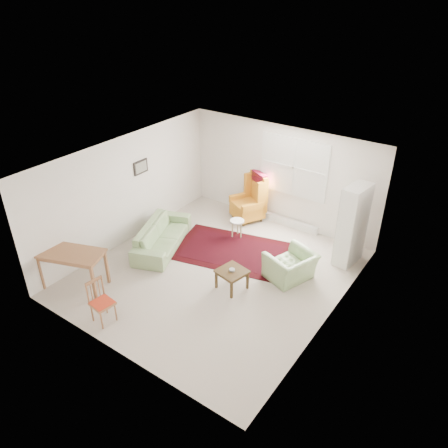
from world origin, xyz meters
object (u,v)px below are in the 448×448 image
Objects in this scene: wingback_chair at (248,198)px; desk at (74,269)px; cabinet at (353,225)px; desk_chair at (102,302)px; armchair at (291,264)px; coffee_table at (232,279)px; sofa at (162,232)px; stool at (237,228)px.

desk is (-1.34, -4.32, -0.22)m from wingback_chair.
desk_chair is (-2.89, -4.38, -0.48)m from cabinet.
armchair is at bearing -112.59° from cabinet.
coffee_table is 2.81m from cabinet.
coffee_table is (1.28, -2.58, -0.40)m from wingback_chair.
stool is (1.16, 1.36, -0.18)m from sofa.
sofa is 1.60× the size of wingback_chair.
wingback_chair is (-2.07, 1.61, 0.26)m from armchair.
cabinet reaches higher than desk_chair.
cabinet is at bearing -84.26° from sofa.
armchair is 1.74× the size of coffee_table.
desk reaches higher than stool.
desk_chair is at bearing -122.64° from coffee_table.
desk_chair is (-1.36, -2.12, 0.21)m from coffee_table.
desk is (-0.44, -2.10, 0.00)m from sofa.
sofa is 2.41m from wingback_chair.
wingback_chair is at bearing 72.73° from desk.
coffee_table is 2.00m from stool.
desk is (-1.60, -3.46, 0.18)m from stool.
wingback_chair is 0.98m from stool.
desk_chair is (-0.33, -3.84, 0.20)m from stool.
wingback_chair is 0.69× the size of cabinet.
stool is at bearing 2.25° from desk_chair.
coffee_table is at bearing -59.31° from stool.
stool is at bearing -160.74° from cabinet.
desk_chair reaches higher than coffee_table.
desk_chair is (-2.15, -3.09, 0.06)m from armchair.
armchair is 1.97m from stool.
desk is at bearing 146.68° from sofa.
cabinet reaches higher than stool.
desk_chair is (-0.08, -4.70, -0.20)m from wingback_chair.
cabinet reaches higher than sofa.
desk reaches higher than coffee_table.
coffee_table is 1.18× the size of stool.
wingback_chair is (0.90, 2.22, 0.22)m from sofa.
stool is (0.26, -0.86, -0.40)m from wingback_chair.
coffee_table is 2.52m from desk_chair.
wingback_chair reaches higher than stool.
wingback_chair is 2.91m from coffee_table.
stool is (-1.02, 1.72, 0.01)m from coffee_table.
stool is 3.82m from desk.
wingback_chair is at bearing 6.27° from desk_chair.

